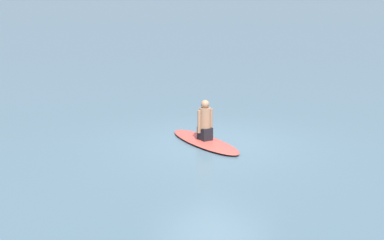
# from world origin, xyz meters

# --- Properties ---
(ground_plane) EXTENTS (400.00, 400.00, 0.00)m
(ground_plane) POSITION_xyz_m (0.00, 0.00, 0.00)
(ground_plane) COLOR slate
(surfboard) EXTENTS (1.40, 2.82, 0.11)m
(surfboard) POSITION_xyz_m (0.14, -0.19, 0.05)
(surfboard) COLOR #D84C3F
(surfboard) RESTS_ON ground
(person_paddler) EXTENTS (0.44, 0.39, 1.01)m
(person_paddler) POSITION_xyz_m (0.14, -0.19, 0.56)
(person_paddler) COLOR black
(person_paddler) RESTS_ON surfboard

